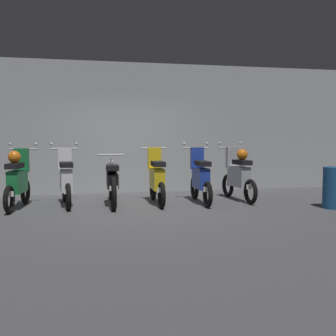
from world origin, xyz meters
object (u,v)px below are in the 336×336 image
at_px(trash_bin, 334,188).
at_px(motorbike_slot_2, 112,181).
at_px(motorbike_slot_1, 66,180).
at_px(motorbike_slot_4, 200,178).
at_px(motorbike_slot_0, 18,180).
at_px(motorbike_slot_5, 238,175).
at_px(motorbike_slot_3, 157,179).

bearing_deg(trash_bin, motorbike_slot_2, 161.82).
xyz_separation_m(motorbike_slot_1, motorbike_slot_4, (2.79, -0.28, 0.00)).
bearing_deg(motorbike_slot_2, motorbike_slot_4, -4.55).
height_order(motorbike_slot_0, motorbike_slot_4, same).
xyz_separation_m(motorbike_slot_1, motorbike_slot_5, (3.71, -0.12, 0.04)).
height_order(motorbike_slot_2, motorbike_slot_5, motorbike_slot_5).
bearing_deg(motorbike_slot_1, motorbike_slot_3, -5.44).
distance_m(motorbike_slot_2, motorbike_slot_4, 1.86).
distance_m(motorbike_slot_2, motorbike_slot_3, 0.93).
xyz_separation_m(motorbike_slot_2, trash_bin, (4.22, -1.39, -0.08)).
bearing_deg(motorbike_slot_3, motorbike_slot_4, -6.22).
xyz_separation_m(motorbike_slot_2, motorbike_slot_5, (2.78, 0.01, 0.08)).
height_order(motorbike_slot_1, trash_bin, motorbike_slot_1).
relative_size(motorbike_slot_0, motorbike_slot_5, 1.00).
height_order(motorbike_slot_3, trash_bin, motorbike_slot_3).
relative_size(motorbike_slot_0, motorbike_slot_4, 1.00).
height_order(motorbike_slot_0, motorbike_slot_2, motorbike_slot_0).
relative_size(motorbike_slot_1, motorbike_slot_3, 1.00).
bearing_deg(motorbike_slot_4, motorbike_slot_1, 174.30).
distance_m(motorbike_slot_4, trash_bin, 2.67).
bearing_deg(motorbike_slot_1, motorbike_slot_4, -5.70).
bearing_deg(motorbike_slot_2, motorbike_slot_0, 179.75).
bearing_deg(trash_bin, motorbike_slot_0, 167.07).
bearing_deg(motorbike_slot_1, motorbike_slot_2, -7.98).
relative_size(motorbike_slot_2, motorbike_slot_4, 1.16).
height_order(motorbike_slot_1, motorbike_slot_5, same).
bearing_deg(motorbike_slot_4, motorbike_slot_2, 175.45).
bearing_deg(motorbike_slot_2, trash_bin, -18.18).
distance_m(motorbike_slot_3, motorbike_slot_5, 1.85).
xyz_separation_m(motorbike_slot_1, motorbike_slot_3, (1.86, -0.18, -0.00)).
distance_m(motorbike_slot_1, motorbike_slot_4, 2.80).
distance_m(motorbike_slot_5, trash_bin, 2.01).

